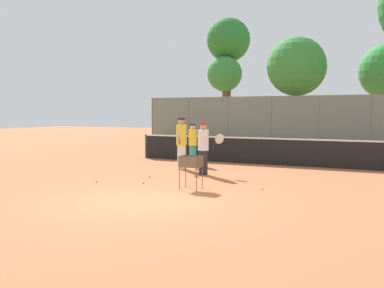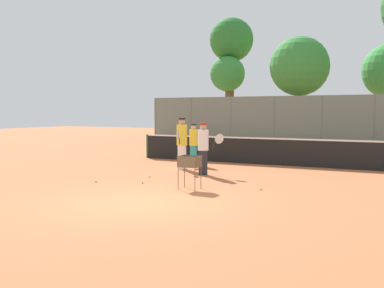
% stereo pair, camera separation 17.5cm
% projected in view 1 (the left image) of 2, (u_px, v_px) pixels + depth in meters
% --- Properties ---
extents(ground_plane, '(80.00, 80.00, 0.00)m').
position_uv_depth(ground_plane, '(145.00, 203.00, 10.36)').
color(ground_plane, '#B7663D').
extents(tennis_net, '(10.93, 0.10, 1.07)m').
position_uv_depth(tennis_net, '(261.00, 150.00, 17.87)').
color(tennis_net, '#26592D').
rests_on(tennis_net, ground_plane).
extents(back_fence, '(24.48, 0.08, 3.11)m').
position_uv_depth(back_fence, '(319.00, 120.00, 27.94)').
color(back_fence, slate).
rests_on(back_fence, ground_plane).
extents(tree_0, '(3.97, 3.97, 7.12)m').
position_uv_depth(tree_0, '(297.00, 67.00, 30.16)').
color(tree_0, brown).
rests_on(tree_0, ground_plane).
extents(tree_2, '(3.40, 3.40, 9.38)m').
position_uv_depth(tree_2, '(228.00, 42.00, 34.98)').
color(tree_2, brown).
rests_on(tree_2, ground_plane).
extents(tree_4, '(2.66, 2.66, 6.29)m').
position_uv_depth(tree_4, '(225.00, 75.00, 34.12)').
color(tree_4, brown).
rests_on(tree_4, ground_plane).
extents(player_white_outfit, '(0.89, 0.38, 1.73)m').
position_uv_depth(player_white_outfit, '(204.00, 148.00, 14.87)').
color(player_white_outfit, '#26262D').
rests_on(player_white_outfit, ground_plane).
extents(player_red_cap, '(0.40, 0.93, 1.87)m').
position_uv_depth(player_red_cap, '(182.00, 143.00, 16.30)').
color(player_red_cap, white).
rests_on(player_red_cap, ground_plane).
extents(player_yellow_shirt, '(0.48, 0.83, 1.61)m').
position_uv_depth(player_yellow_shirt, '(193.00, 144.00, 17.69)').
color(player_yellow_shirt, teal).
rests_on(player_yellow_shirt, ground_plane).
extents(ball_cart, '(0.56, 0.41, 0.91)m').
position_uv_depth(ball_cart, '(191.00, 164.00, 12.14)').
color(ball_cart, brown).
rests_on(ball_cart, ground_plane).
extents(tennis_ball_0, '(0.07, 0.07, 0.07)m').
position_uv_depth(tennis_ball_0, '(185.00, 169.00, 16.23)').
color(tennis_ball_0, '#D1E54C').
rests_on(tennis_ball_0, ground_plane).
extents(tennis_ball_1, '(0.07, 0.07, 0.07)m').
position_uv_depth(tennis_ball_1, '(143.00, 183.00, 13.09)').
color(tennis_ball_1, '#D1E54C').
rests_on(tennis_ball_1, ground_plane).
extents(tennis_ball_2, '(0.07, 0.07, 0.07)m').
position_uv_depth(tennis_ball_2, '(262.00, 189.00, 12.06)').
color(tennis_ball_2, '#D1E54C').
rests_on(tennis_ball_2, ground_plane).
extents(tennis_ball_3, '(0.07, 0.07, 0.07)m').
position_uv_depth(tennis_ball_3, '(150.00, 176.00, 14.33)').
color(tennis_ball_3, '#D1E54C').
rests_on(tennis_ball_3, ground_plane).
extents(tennis_ball_4, '(0.07, 0.07, 0.07)m').
position_uv_depth(tennis_ball_4, '(96.00, 181.00, 13.29)').
color(tennis_ball_4, '#D1E54C').
rests_on(tennis_ball_4, ground_plane).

